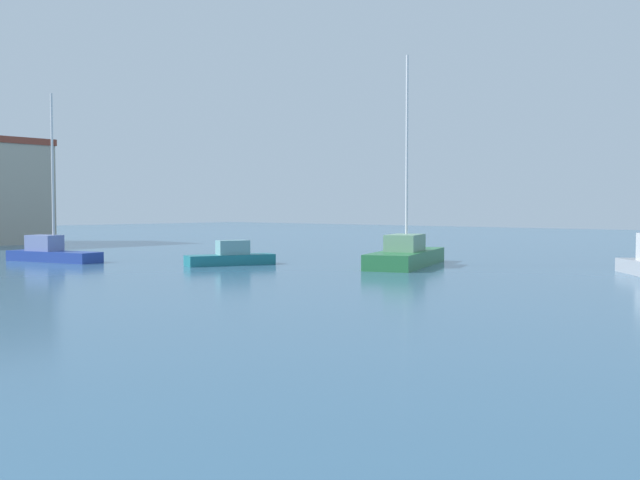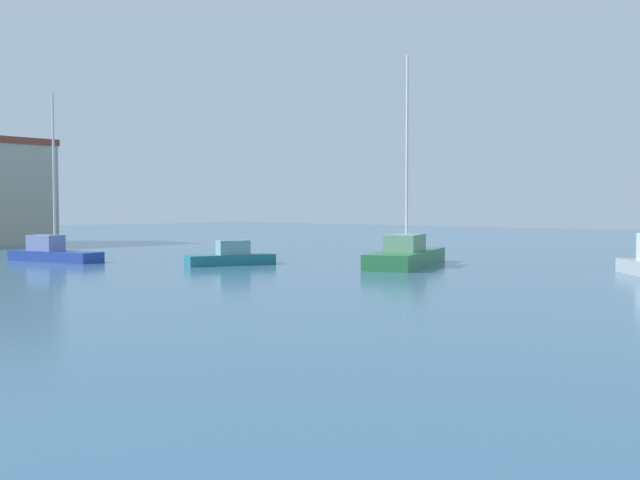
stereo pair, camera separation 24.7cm
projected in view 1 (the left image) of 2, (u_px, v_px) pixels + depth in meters
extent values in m
plane|color=#38607F|center=(51.00, 280.00, 27.86)|extent=(160.00, 160.00, 0.00)
cube|color=#28703D|center=(406.00, 258.00, 34.84)|extent=(7.73, 4.57, 0.73)
cube|color=gray|center=(405.00, 243.00, 34.55)|extent=(2.78, 2.20, 0.80)
cylinder|color=silver|center=(407.00, 153.00, 34.61)|extent=(0.12, 0.12, 9.37)
cube|color=#233D93|center=(54.00, 256.00, 37.57)|extent=(2.71, 5.78, 0.54)
cube|color=#6E7DB1|center=(44.00, 243.00, 37.87)|extent=(1.48, 1.96, 0.83)
cylinder|color=silver|center=(53.00, 173.00, 37.37)|extent=(0.12, 0.12, 8.17)
cube|color=#1E707A|center=(230.00, 260.00, 35.33)|extent=(4.47, 2.75, 0.51)
cube|color=#6B9CA2|center=(233.00, 247.00, 35.37)|extent=(1.73, 1.33, 0.70)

